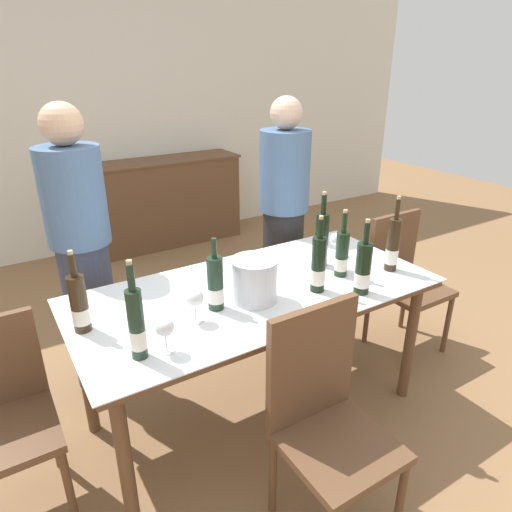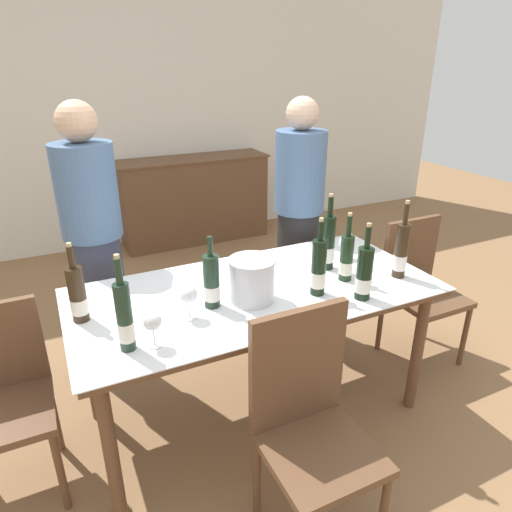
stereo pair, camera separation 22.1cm
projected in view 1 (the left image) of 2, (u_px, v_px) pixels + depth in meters
name	position (u px, v px, depth m)	size (l,w,h in m)	color
ground_plane	(256.00, 410.00, 2.60)	(12.00, 12.00, 0.00)	olive
back_wall	(91.00, 109.00, 4.39)	(8.00, 0.10, 2.80)	silver
sideboard_cabinet	(166.00, 202.00, 4.82)	(1.58, 0.46, 0.90)	brown
dining_table	(256.00, 302.00, 2.32)	(1.82, 0.87, 0.78)	brown
ice_bucket	(255.00, 279.00, 2.14)	(0.22, 0.22, 0.21)	silver
wine_bottle_0	(342.00, 255.00, 2.39)	(0.07, 0.07, 0.36)	black
wine_bottle_1	(363.00, 269.00, 2.20)	(0.08, 0.08, 0.38)	black
wine_bottle_2	(137.00, 325.00, 1.71)	(0.06, 0.06, 0.41)	#1E3323
wine_bottle_3	(393.00, 246.00, 2.44)	(0.07, 0.07, 0.42)	#332314
wine_bottle_4	(318.00, 266.00, 2.22)	(0.07, 0.07, 0.39)	black
wine_bottle_5	(215.00, 285.00, 2.06)	(0.08, 0.08, 0.35)	#1E3323
wine_bottle_6	(79.00, 305.00, 1.89)	(0.07, 0.07, 0.37)	#332314
wine_bottle_7	(322.00, 241.00, 2.50)	(0.07, 0.07, 0.42)	black
wine_glass_0	(165.00, 328.00, 1.75)	(0.08, 0.08, 0.15)	white
wine_glass_1	(335.00, 240.00, 2.66)	(0.07, 0.07, 0.13)	white
wine_glass_2	(195.00, 299.00, 1.96)	(0.08, 0.08, 0.16)	white
chair_right_end	(402.00, 274.00, 3.04)	(0.42, 0.42, 0.91)	brown
chair_near_front	(325.00, 411.00, 1.83)	(0.42, 0.42, 0.97)	brown
person_host	(83.00, 257.00, 2.53)	(0.33, 0.33, 1.65)	#383F56
person_guest_left	(284.00, 222.00, 3.11)	(0.33, 0.33, 1.64)	#262628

